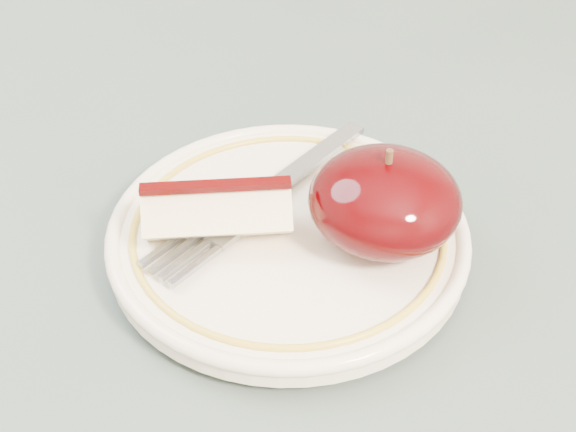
% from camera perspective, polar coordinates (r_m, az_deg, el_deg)
% --- Properties ---
extents(table, '(0.90, 0.90, 0.75)m').
position_cam_1_polar(table, '(0.51, 0.00, -13.76)').
color(table, brown).
rests_on(table, ground).
extents(plate, '(0.21, 0.21, 0.02)m').
position_cam_1_polar(plate, '(0.46, -0.00, -1.31)').
color(plate, beige).
rests_on(plate, table).
extents(apple_half, '(0.08, 0.08, 0.06)m').
position_cam_1_polar(apple_half, '(0.44, 6.89, 1.07)').
color(apple_half, black).
rests_on(apple_half, plate).
extents(apple_wedge, '(0.09, 0.05, 0.04)m').
position_cam_1_polar(apple_wedge, '(0.45, -5.04, 0.26)').
color(apple_wedge, '#FCF0BA').
rests_on(apple_wedge, plate).
extents(fork, '(0.11, 0.17, 0.00)m').
position_cam_1_polar(fork, '(0.48, -1.94, 1.32)').
color(fork, gray).
rests_on(fork, plate).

